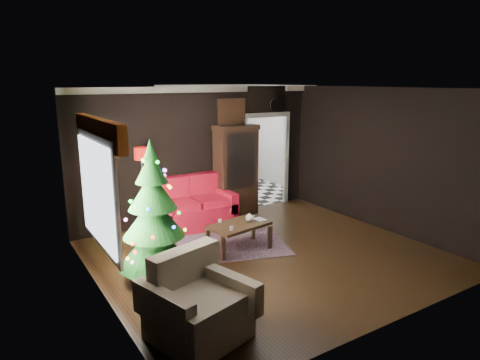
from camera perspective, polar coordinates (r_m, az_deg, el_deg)
floor at (r=7.42m, az=3.76°, el=-10.05°), size 5.50×5.50×0.00m
ceiling at (r=6.82m, az=4.12°, el=12.13°), size 5.50×5.50×0.00m
wall_back at (r=9.09m, az=-5.39°, el=3.49°), size 5.50×0.00×5.50m
wall_front at (r=5.25m, az=20.24°, el=-4.54°), size 5.50×0.00×5.50m
wall_left at (r=5.85m, az=-18.45°, el=-2.60°), size 0.00×5.50×5.50m
wall_right at (r=8.86m, az=18.49°, el=2.61°), size 0.00×5.50×5.50m
doorway at (r=10.02m, az=3.37°, el=2.40°), size 1.10×0.10×2.10m
left_window at (r=6.03m, az=-18.58°, el=-1.65°), size 0.05×1.60×1.40m
valance at (r=5.91m, az=-18.41°, el=6.17°), size 0.12×2.10×0.35m
kitchen_floor at (r=11.47m, az=-1.05°, el=-1.55°), size 3.00×3.00×0.00m
kitchen_window at (r=12.42m, az=-4.58°, el=7.51°), size 0.70×0.06×0.70m
rug at (r=7.82m, az=-1.07°, el=-8.71°), size 2.29×1.95×0.01m
loveseat at (r=8.72m, az=-6.27°, el=-3.02°), size 1.70×0.90×1.00m
curio_cabinet at (r=9.33m, az=-0.58°, el=0.99°), size 0.90×0.45×1.90m
floor_lamp at (r=8.32m, az=-12.78°, el=-1.70°), size 0.34×0.34×1.76m
christmas_tree at (r=6.29m, az=-11.52°, el=-4.42°), size 1.40×1.40×2.04m
armchair at (r=5.09m, az=-5.64°, el=-15.83°), size 1.23×1.23×1.02m
coffee_table at (r=7.56m, az=-0.13°, el=-7.54°), size 1.13×0.79×0.47m
teapot at (r=7.55m, az=1.26°, el=-5.09°), size 0.18×0.18×0.15m
cup_a at (r=7.56m, az=-2.72°, el=-5.47°), size 0.08×0.08×0.05m
cup_b at (r=7.18m, az=-1.15°, el=-6.47°), size 0.09×0.09×0.06m
book at (r=7.60m, az=2.23°, el=-4.69°), size 0.16×0.03×0.22m
wall_clock at (r=9.96m, az=4.83°, el=10.03°), size 0.32×0.32×0.06m
painting at (r=9.30m, az=-1.20°, el=9.05°), size 0.62×0.05×0.52m
kitchen_counter at (r=12.39m, az=-3.93°, el=1.66°), size 1.80×0.60×0.90m
kitchen_table at (r=10.98m, az=-1.59°, el=-0.22°), size 0.70×0.70×0.75m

